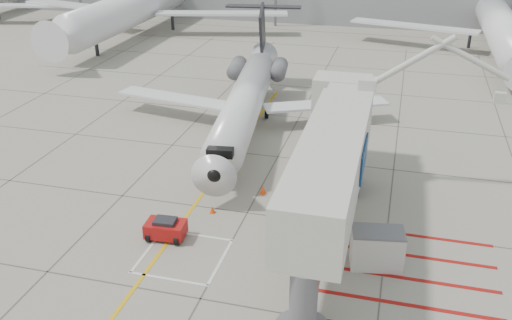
% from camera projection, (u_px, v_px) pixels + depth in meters
% --- Properties ---
extents(ground_plane, '(260.00, 260.00, 0.00)m').
position_uv_depth(ground_plane, '(227.00, 251.00, 29.71)').
color(ground_plane, gray).
rests_on(ground_plane, ground).
extents(regional_jet, '(26.60, 31.72, 7.57)m').
position_uv_depth(regional_jet, '(241.00, 93.00, 41.10)').
color(regional_jet, silver).
rests_on(regional_jet, ground_plane).
extents(jet_bridge, '(9.82, 20.51, 8.18)m').
position_uv_depth(jet_bridge, '(330.00, 175.00, 28.60)').
color(jet_bridge, beige).
rests_on(jet_bridge, ground_plane).
extents(pushback_tug, '(2.19, 1.45, 1.23)m').
position_uv_depth(pushback_tug, '(166.00, 228.00, 30.56)').
color(pushback_tug, '#A81010').
rests_on(pushback_tug, ground_plane).
extents(baggage_cart, '(2.04, 1.29, 1.28)m').
position_uv_depth(baggage_cart, '(333.00, 226.00, 30.71)').
color(baggage_cart, '#505055').
rests_on(baggage_cart, ground_plane).
extents(ground_power_unit, '(2.74, 1.88, 2.01)m').
position_uv_depth(ground_power_unit, '(377.00, 248.00, 28.15)').
color(ground_power_unit, beige).
rests_on(ground_power_unit, ground_plane).
extents(cone_nose, '(0.31, 0.31, 0.44)m').
position_uv_depth(cone_nose, '(212.00, 209.00, 33.14)').
color(cone_nose, '#E3460B').
rests_on(cone_nose, ground_plane).
extents(cone_side, '(0.38, 0.38, 0.53)m').
position_uv_depth(cone_side, '(263.00, 190.00, 35.23)').
color(cone_side, '#FF450D').
rests_on(cone_side, ground_plane).
extents(bg_aircraft_c, '(33.82, 37.58, 11.27)m').
position_uv_depth(bg_aircraft_c, '(504.00, 4.00, 63.32)').
color(bg_aircraft_c, silver).
rests_on(bg_aircraft_c, ground_plane).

